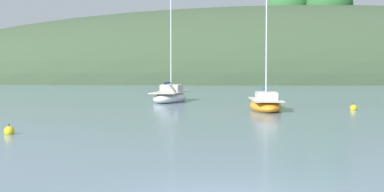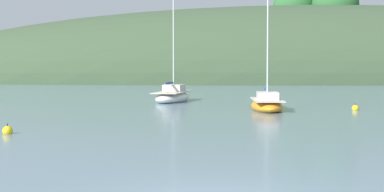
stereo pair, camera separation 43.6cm
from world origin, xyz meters
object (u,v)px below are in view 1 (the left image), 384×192
(sailboat_yellow_far, at_px, (266,104))
(mooring_buoy_outer, at_px, (354,108))
(mooring_buoy_inner, at_px, (9,131))
(sailboat_teal_outer, at_px, (170,96))

(sailboat_yellow_far, distance_m, mooring_buoy_outer, 5.71)
(mooring_buoy_outer, xyz_separation_m, mooring_buoy_inner, (-18.59, -12.58, 0.00))
(sailboat_yellow_far, distance_m, mooring_buoy_inner, 18.12)
(sailboat_teal_outer, xyz_separation_m, sailboat_yellow_far, (6.20, -9.05, -0.04))
(sailboat_teal_outer, xyz_separation_m, mooring_buoy_inner, (-6.69, -21.78, -0.28))
(mooring_buoy_inner, bearing_deg, mooring_buoy_outer, 34.09)
(sailboat_yellow_far, bearing_deg, mooring_buoy_outer, -1.50)
(sailboat_teal_outer, xyz_separation_m, mooring_buoy_outer, (11.90, -9.20, -0.28))
(sailboat_teal_outer, relative_size, mooring_buoy_outer, 17.36)
(mooring_buoy_outer, bearing_deg, sailboat_teal_outer, 142.29)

